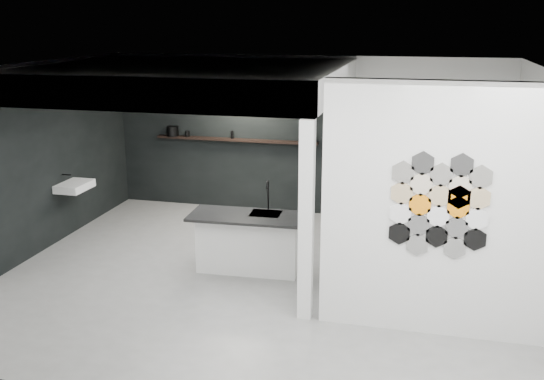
{
  "coord_description": "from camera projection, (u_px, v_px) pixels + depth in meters",
  "views": [
    {
      "loc": [
        2.0,
        -7.4,
        3.39
      ],
      "look_at": [
        0.1,
        0.3,
        1.15
      ],
      "focal_mm": 40.0,
      "sensor_mm": 36.0,
      "label": 1
    }
  ],
  "objects": [
    {
      "name": "bulkhead",
      "position": [
        190.0,
        79.0,
        8.84
      ],
      "size": [
        4.4,
        4.0,
        0.4
      ],
      "primitive_type": "cube",
      "color": "silver",
      "rests_on": "corner_column"
    },
    {
      "name": "bay_clad_back",
      "position": [
        233.0,
        145.0,
        11.05
      ],
      "size": [
        4.4,
        0.04,
        2.35
      ],
      "primitive_type": "cube",
      "color": "black",
      "rests_on": "floor"
    },
    {
      "name": "hex_tile_cluster",
      "position": [
        440.0,
        206.0,
        6.35
      ],
      "size": [
        1.04,
        0.02,
        1.16
      ],
      "color": "black",
      "rests_on": "partition_panel"
    },
    {
      "name": "kitchen_island",
      "position": [
        249.0,
        241.0,
        8.38
      ],
      "size": [
        1.6,
        0.76,
        1.27
      ],
      "rotation": [
        0.0,
        0.0,
        0.04
      ],
      "color": "silver",
      "rests_on": "floor"
    },
    {
      "name": "wall_basin",
      "position": [
        75.0,
        186.0,
        9.56
      ],
      "size": [
        0.4,
        0.6,
        0.12
      ],
      "primitive_type": "cube",
      "color": "silver",
      "rests_on": "bay_clad_left"
    },
    {
      "name": "fascia_beam",
      "position": [
        130.0,
        94.0,
        7.04
      ],
      "size": [
        4.4,
        0.16,
        0.4
      ],
      "primitive_type": "cube",
      "color": "silver",
      "rests_on": "corner_column"
    },
    {
      "name": "kettle",
      "position": [
        304.0,
        138.0,
        10.58
      ],
      "size": [
        0.22,
        0.22,
        0.16
      ],
      "primitive_type": "ellipsoid",
      "rotation": [
        0.0,
        0.0,
        0.2
      ],
      "color": "black",
      "rests_on": "display_shelf"
    },
    {
      "name": "glass_vase",
      "position": [
        310.0,
        138.0,
        10.56
      ],
      "size": [
        0.12,
        0.12,
        0.15
      ],
      "primitive_type": "cylinder",
      "rotation": [
        0.0,
        0.0,
        -0.15
      ],
      "color": "gray",
      "rests_on": "display_shelf"
    },
    {
      "name": "bottle_dark",
      "position": [
        232.0,
        135.0,
        10.89
      ],
      "size": [
        0.06,
        0.06,
        0.14
      ],
      "primitive_type": "cylinder",
      "rotation": [
        0.0,
        0.0,
        0.28
      ],
      "color": "black",
      "rests_on": "display_shelf"
    },
    {
      "name": "utensil_cup",
      "position": [
        187.0,
        134.0,
        11.09
      ],
      "size": [
        0.1,
        0.1,
        0.1
      ],
      "primitive_type": "cylinder",
      "rotation": [
        0.0,
        0.0,
        -0.33
      ],
      "color": "black",
      "rests_on": "display_shelf"
    },
    {
      "name": "display_shelf",
      "position": [
        236.0,
        140.0,
        10.9
      ],
      "size": [
        3.0,
        0.15,
        0.04
      ],
      "primitive_type": "cube",
      "color": "black",
      "rests_on": "bay_clad_back"
    },
    {
      "name": "bay_clad_left",
      "position": [
        67.0,
        163.0,
        9.71
      ],
      "size": [
        0.04,
        4.0,
        2.35
      ],
      "primitive_type": "cube",
      "color": "black",
      "rests_on": "floor"
    },
    {
      "name": "glass_bowl",
      "position": [
        310.0,
        139.0,
        10.57
      ],
      "size": [
        0.15,
        0.15,
        0.1
      ],
      "primitive_type": "cylinder",
      "rotation": [
        0.0,
        0.0,
        0.11
      ],
      "color": "gray",
      "rests_on": "display_shelf"
    },
    {
      "name": "corner_column",
      "position": [
        306.0,
        222.0,
        6.85
      ],
      "size": [
        0.16,
        0.16,
        2.35
      ],
      "primitive_type": "cube",
      "color": "silver",
      "rests_on": "floor"
    },
    {
      "name": "stockpot",
      "position": [
        173.0,
        131.0,
        11.15
      ],
      "size": [
        0.22,
        0.22,
        0.18
      ],
      "primitive_type": "cylinder",
      "rotation": [
        0.0,
        0.0,
        -0.03
      ],
      "color": "black",
      "rests_on": "display_shelf"
    },
    {
      "name": "floor",
      "position": [
        260.0,
        276.0,
        8.3
      ],
      "size": [
        7.0,
        6.0,
        0.01
      ],
      "primitive_type": "cube",
      "color": "slate"
    },
    {
      "name": "partition_panel",
      "position": [
        436.0,
        212.0,
        6.47
      ],
      "size": [
        2.45,
        0.15,
        2.8
      ],
      "primitive_type": "cube",
      "color": "silver",
      "rests_on": "floor"
    }
  ]
}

